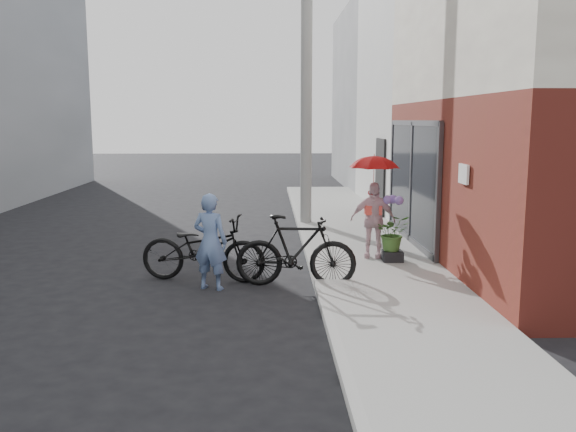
{
  "coord_description": "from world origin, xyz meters",
  "views": [
    {
      "loc": [
        0.16,
        -9.01,
        2.64
      ],
      "look_at": [
        0.48,
        0.72,
        1.1
      ],
      "focal_mm": 38.0,
      "sensor_mm": 36.0,
      "label": 1
    }
  ],
  "objects_px": {
    "officer": "(210,242)",
    "kimono_woman": "(373,220)",
    "utility_pole": "(306,84)",
    "bike_right": "(296,251)",
    "bike_left": "(203,248)",
    "planter": "(392,256)"
  },
  "relations": [
    {
      "from": "officer",
      "to": "bike_right",
      "type": "height_order",
      "value": "officer"
    },
    {
      "from": "utility_pole",
      "to": "bike_left",
      "type": "distance_m",
      "value": 6.28
    },
    {
      "from": "kimono_woman",
      "to": "planter",
      "type": "distance_m",
      "value": 0.76
    },
    {
      "from": "bike_right",
      "to": "planter",
      "type": "height_order",
      "value": "bike_right"
    },
    {
      "from": "bike_left",
      "to": "kimono_woman",
      "type": "xyz_separation_m",
      "value": [
        3.0,
        1.15,
        0.27
      ]
    },
    {
      "from": "utility_pole",
      "to": "bike_right",
      "type": "relative_size",
      "value": 3.63
    },
    {
      "from": "officer",
      "to": "bike_left",
      "type": "distance_m",
      "value": 0.57
    },
    {
      "from": "officer",
      "to": "kimono_woman",
      "type": "height_order",
      "value": "officer"
    },
    {
      "from": "kimono_woman",
      "to": "planter",
      "type": "relative_size",
      "value": 3.95
    },
    {
      "from": "bike_right",
      "to": "officer",
      "type": "bearing_deg",
      "value": 100.02
    },
    {
      "from": "bike_left",
      "to": "kimono_woman",
      "type": "relative_size",
      "value": 1.49
    },
    {
      "from": "utility_pole",
      "to": "kimono_woman",
      "type": "bearing_deg",
      "value": -76.16
    },
    {
      "from": "bike_left",
      "to": "planter",
      "type": "relative_size",
      "value": 5.89
    },
    {
      "from": "utility_pole",
      "to": "planter",
      "type": "distance_m",
      "value": 5.6
    },
    {
      "from": "bike_left",
      "to": "officer",
      "type": "bearing_deg",
      "value": -151.03
    },
    {
      "from": "utility_pole",
      "to": "bike_right",
      "type": "xyz_separation_m",
      "value": [
        -0.5,
        -5.54,
        -2.92
      ]
    },
    {
      "from": "bike_left",
      "to": "bike_right",
      "type": "relative_size",
      "value": 1.08
    },
    {
      "from": "bike_left",
      "to": "kimono_woman",
      "type": "bearing_deg",
      "value": -58.79
    },
    {
      "from": "officer",
      "to": "kimono_woman",
      "type": "xyz_separation_m",
      "value": [
        2.83,
        1.65,
        0.06
      ]
    },
    {
      "from": "utility_pole",
      "to": "planter",
      "type": "height_order",
      "value": "utility_pole"
    },
    {
      "from": "utility_pole",
      "to": "planter",
      "type": "bearing_deg",
      "value": -73.32
    },
    {
      "from": "utility_pole",
      "to": "officer",
      "type": "bearing_deg",
      "value": -108.05
    }
  ]
}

